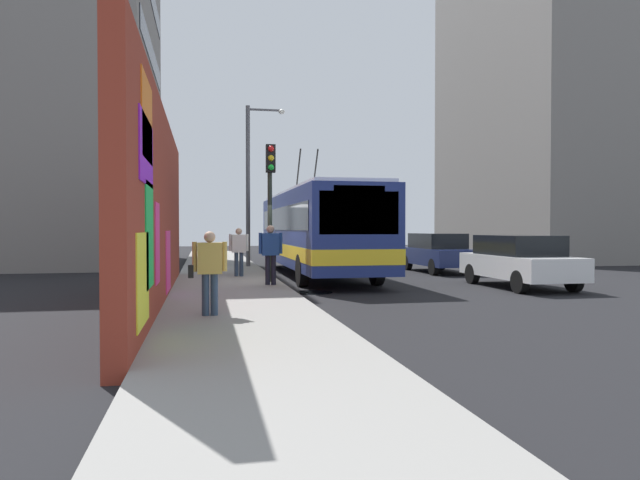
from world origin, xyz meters
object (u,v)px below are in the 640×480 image
object	(u,v)px
parked_car_navy	(438,252)
traffic_light	(270,189)
parked_car_white	(519,260)
pedestrian_midblock	(239,248)
pedestrian_at_curb	(271,250)
pedestrian_near_wall	(209,267)
street_lamp	(252,175)
city_bus	(315,229)

from	to	relation	value
parked_car_navy	traffic_light	size ratio (longest dim) A/B	1.03
parked_car_white	pedestrian_midblock	distance (m)	9.10
pedestrian_at_curb	pedestrian_near_wall	size ratio (longest dim) A/B	1.09
pedestrian_near_wall	street_lamp	bearing A→B (deg)	-8.09
city_bus	parked_car_navy	bearing A→B (deg)	-83.32
pedestrian_near_wall	street_lamp	size ratio (longest dim) A/B	0.23
pedestrian_near_wall	traffic_light	size ratio (longest dim) A/B	0.38
parked_car_white	pedestrian_at_curb	world-z (taller)	pedestrian_at_curb
city_bus	street_lamp	bearing A→B (deg)	30.05
pedestrian_near_wall	pedestrian_midblock	bearing A→B (deg)	-7.04
parked_car_navy	pedestrian_midblock	size ratio (longest dim) A/B	2.62
city_bus	traffic_light	world-z (taller)	city_bus
pedestrian_near_wall	pedestrian_midblock	size ratio (longest dim) A/B	0.96
pedestrian_midblock	street_lamp	xyz separation A→B (m)	(5.09, -0.89, 2.98)
city_bus	pedestrian_at_curb	bearing A→B (deg)	154.45
parked_car_navy	street_lamp	world-z (taller)	street_lamp
pedestrian_at_curb	street_lamp	distance (m)	8.75
pedestrian_midblock	pedestrian_at_curb	bearing A→B (deg)	-167.04
parked_car_navy	pedestrian_midblock	distance (m)	8.43
street_lamp	city_bus	bearing A→B (deg)	-149.95
pedestrian_at_curb	pedestrian_midblock	distance (m)	3.24
city_bus	parked_car_navy	size ratio (longest dim) A/B	2.92
parked_car_navy	pedestrian_midblock	world-z (taller)	pedestrian_midblock
parked_car_navy	pedestrian_at_curb	world-z (taller)	pedestrian_at_curb
city_bus	pedestrian_at_curb	size ratio (longest dim) A/B	7.27
traffic_light	pedestrian_midblock	bearing A→B (deg)	18.70
city_bus	pedestrian_at_curb	distance (m)	5.21
pedestrian_at_curb	street_lamp	size ratio (longest dim) A/B	0.25
city_bus	parked_car_navy	distance (m)	5.32
pedestrian_at_curb	street_lamp	xyz separation A→B (m)	(8.25, -0.16, 2.92)
city_bus	parked_car_white	distance (m)	7.65
city_bus	pedestrian_midblock	xyz separation A→B (m)	(-1.51, 2.96, -0.66)
parked_car_white	parked_car_navy	size ratio (longest dim) A/B	0.99
parked_car_navy	pedestrian_at_curb	distance (m)	9.12
city_bus	street_lamp	size ratio (longest dim) A/B	1.82
pedestrian_at_curb	street_lamp	world-z (taller)	street_lamp
city_bus	pedestrian_at_curb	xyz separation A→B (m)	(-4.67, 2.23, -0.60)
pedestrian_at_curb	pedestrian_near_wall	xyz separation A→B (m)	(-5.59, 1.81, -0.10)
parked_car_navy	street_lamp	distance (m)	8.51
parked_car_navy	traffic_light	world-z (taller)	traffic_light
street_lamp	parked_car_navy	bearing A→B (deg)	-112.23
parked_car_white	pedestrian_at_curb	xyz separation A→B (m)	(0.86, 7.43, 0.34)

